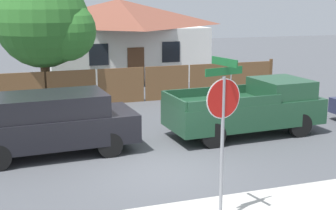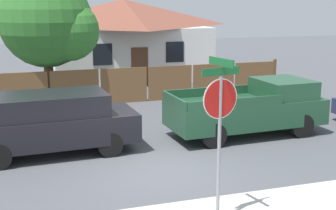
% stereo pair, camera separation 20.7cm
% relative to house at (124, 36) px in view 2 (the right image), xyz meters
% --- Properties ---
extents(ground_plane, '(80.00, 80.00, 0.00)m').
position_rel_house_xyz_m(ground_plane, '(-2.74, -16.24, -2.32)').
color(ground_plane, '#4C4F54').
extents(wooden_fence, '(12.88, 0.12, 1.64)m').
position_rel_house_xyz_m(wooden_fence, '(-0.69, -7.69, -1.55)').
color(wooden_fence, brown).
rests_on(wooden_fence, ground).
extents(house, '(9.37, 7.96, 4.48)m').
position_rel_house_xyz_m(house, '(0.00, 0.00, 0.00)').
color(house, white).
rests_on(house, ground).
extents(oak_tree, '(4.17, 3.97, 5.53)m').
position_rel_house_xyz_m(oak_tree, '(-4.66, -6.69, 1.13)').
color(oak_tree, brown).
rests_on(oak_tree, ground).
extents(red_suv, '(4.99, 2.21, 1.79)m').
position_rel_house_xyz_m(red_suv, '(-5.34, -13.88, -1.35)').
color(red_suv, black).
rests_on(red_suv, ground).
extents(orange_pickup, '(5.24, 2.28, 1.80)m').
position_rel_house_xyz_m(orange_pickup, '(1.17, -13.87, -1.42)').
color(orange_pickup, '#1E472D').
rests_on(orange_pickup, ground).
extents(stop_sign, '(0.86, 0.77, 3.34)m').
position_rel_house_xyz_m(stop_sign, '(-2.46, -19.36, -0.05)').
color(stop_sign, gray).
rests_on(stop_sign, ground).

